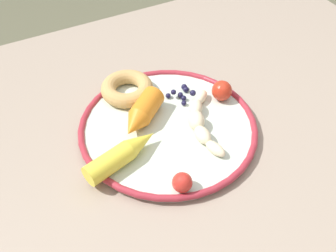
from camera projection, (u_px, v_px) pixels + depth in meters
name	position (u px, v px, depth m)	size (l,w,h in m)	color
dining_table	(175.00, 159.00, 0.78)	(1.20, 0.87, 0.72)	gray
plate	(168.00, 127.00, 0.72)	(0.33, 0.33, 0.02)	silver
banana	(200.00, 121.00, 0.71)	(0.09, 0.17, 0.03)	beige
carrot_orange	(142.00, 114.00, 0.71)	(0.11, 0.10, 0.04)	orange
carrot_yellow	(122.00, 154.00, 0.65)	(0.14, 0.07, 0.04)	yellow
donut	(127.00, 88.00, 0.77)	(0.10, 0.10, 0.03)	tan
blueberry_pile	(183.00, 93.00, 0.77)	(0.05, 0.05, 0.02)	#191638
tomato_near	(182.00, 182.00, 0.61)	(0.03, 0.03, 0.03)	red
tomato_mid	(222.00, 91.00, 0.76)	(0.04, 0.04, 0.04)	red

